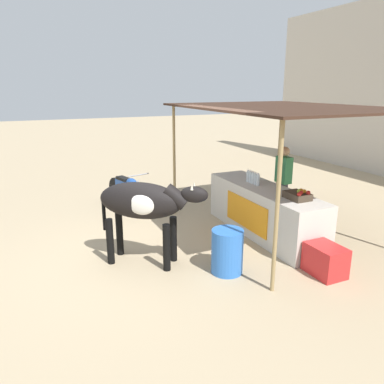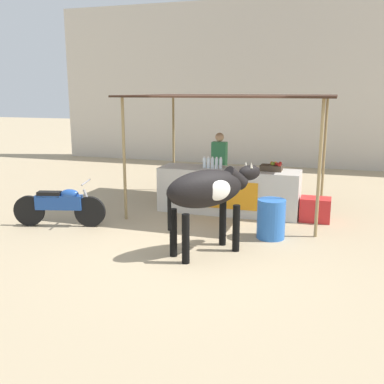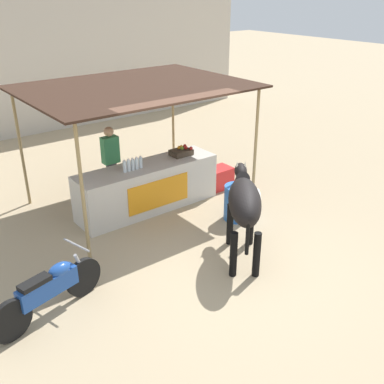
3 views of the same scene
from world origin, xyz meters
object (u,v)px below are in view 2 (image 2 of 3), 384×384
object	(u,v)px
fruit_crate	(272,167)
vendor_behind_counter	(219,167)
motorcycle_parked	(60,205)
cow	(209,191)
water_barrel	(271,219)
cooler_box	(315,209)
stall_counter	(228,191)

from	to	relation	value
fruit_crate	vendor_behind_counter	distance (m)	1.49
motorcycle_parked	fruit_crate	bearing A→B (deg)	28.33
fruit_crate	cow	world-z (taller)	cow
water_barrel	fruit_crate	bearing A→B (deg)	98.40
vendor_behind_counter	cooler_box	bearing A→B (deg)	-20.86
stall_counter	motorcycle_parked	xyz separation A→B (m)	(-2.87, -1.98, -0.05)
vendor_behind_counter	water_barrel	xyz separation A→B (m)	(1.53, -2.21, -0.49)
water_barrel	cow	size ratio (longest dim) A/B	0.43
cooler_box	water_barrel	bearing A→B (deg)	-117.23
vendor_behind_counter	fruit_crate	bearing A→B (deg)	-28.09
cow	motorcycle_parked	distance (m)	3.25
fruit_crate	motorcycle_parked	size ratio (longest dim) A/B	0.25
stall_counter	cow	bearing A→B (deg)	-83.89
vendor_behind_counter	water_barrel	bearing A→B (deg)	-55.32
water_barrel	motorcycle_parked	bearing A→B (deg)	-172.57
stall_counter	vendor_behind_counter	size ratio (longest dim) A/B	1.82
fruit_crate	water_barrel	world-z (taller)	fruit_crate
vendor_behind_counter	motorcycle_parked	bearing A→B (deg)	-132.10
cooler_box	fruit_crate	bearing A→B (deg)	170.60
stall_counter	motorcycle_parked	world-z (taller)	stall_counter
fruit_crate	cooler_box	distance (m)	1.23
cooler_box	water_barrel	size ratio (longest dim) A/B	0.85
fruit_crate	cooler_box	bearing A→B (deg)	-9.40
stall_counter	fruit_crate	distance (m)	1.06
cow	stall_counter	bearing A→B (deg)	96.11
fruit_crate	water_barrel	bearing A→B (deg)	-81.60
cooler_box	motorcycle_parked	world-z (taller)	motorcycle_parked
stall_counter	water_barrel	bearing A→B (deg)	-52.34
motorcycle_parked	water_barrel	bearing A→B (deg)	7.43
cooler_box	motorcycle_parked	bearing A→B (deg)	-158.17
stall_counter	vendor_behind_counter	xyz separation A→B (m)	(-0.40, 0.75, 0.37)
fruit_crate	vendor_behind_counter	world-z (taller)	vendor_behind_counter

